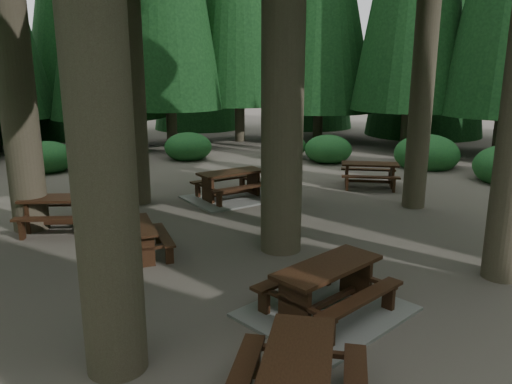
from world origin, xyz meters
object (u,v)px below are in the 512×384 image
object	(u,v)px
picnic_table_a	(327,297)
picnic_table_d	(370,171)
picnic_table_e	(297,381)
picnic_table_c	(231,190)
picnic_table_f	(63,208)
picnic_table_b	(138,235)

from	to	relation	value
picnic_table_a	picnic_table_d	size ratio (longest dim) A/B	1.34
picnic_table_a	picnic_table_e	xyz separation A→B (m)	(-1.48, -2.10, 0.25)
picnic_table_a	picnic_table_e	distance (m)	2.58
picnic_table_a	picnic_table_c	distance (m)	7.11
picnic_table_c	picnic_table_e	xyz separation A→B (m)	(-2.15, -9.19, 0.24)
picnic_table_e	picnic_table_a	bearing A→B (deg)	-4.47
picnic_table_c	picnic_table_f	distance (m)	4.71
picnic_table_b	picnic_table_d	size ratio (longest dim) A/B	0.70
picnic_table_e	picnic_table_c	bearing A→B (deg)	17.54
picnic_table_f	picnic_table_e	bearing A→B (deg)	-56.49
picnic_table_a	picnic_table_e	size ratio (longest dim) A/B	1.27
picnic_table_c	picnic_table_d	xyz separation A→B (m)	(4.58, -0.03, 0.22)
picnic_table_a	picnic_table_c	world-z (taller)	picnic_table_c
picnic_table_d	picnic_table_f	world-z (taller)	picnic_table_f
picnic_table_d	picnic_table_f	distance (m)	9.19
picnic_table_d	picnic_table_f	size ratio (longest dim) A/B	1.02
picnic_table_c	picnic_table_a	bearing A→B (deg)	-108.76
picnic_table_a	picnic_table_c	xyz separation A→B (m)	(0.67, 7.08, 0.01)
picnic_table_c	picnic_table_d	size ratio (longest dim) A/B	1.27
picnic_table_b	picnic_table_f	xyz separation A→B (m)	(-1.41, 2.29, 0.08)
picnic_table_c	picnic_table_f	world-z (taller)	picnic_table_c
picnic_table_f	picnic_table_d	bearing A→B (deg)	24.88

